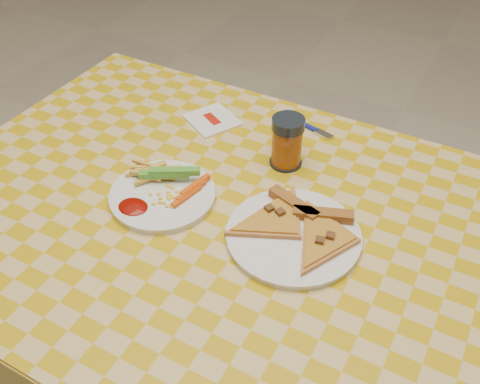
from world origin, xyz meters
name	(u,v)px	position (x,y,z in m)	size (l,w,h in m)	color
table	(232,243)	(0.00, 0.00, 0.68)	(1.28, 0.88, 0.76)	white
plate_left	(163,196)	(-0.15, -0.02, 0.76)	(0.21, 0.21, 0.01)	white
plate_right	(293,236)	(0.13, 0.00, 0.76)	(0.25, 0.25, 0.01)	white
fries_veggies	(163,184)	(-0.16, 0.00, 0.78)	(0.19, 0.17, 0.04)	gold
pizza_slices	(299,226)	(0.13, 0.02, 0.78)	(0.30, 0.26, 0.02)	#C57A3C
drink_glass	(287,142)	(0.02, 0.21, 0.81)	(0.07, 0.07, 0.12)	black
napkin	(212,120)	(-0.21, 0.27, 0.76)	(0.15, 0.15, 0.01)	white
fork	(308,127)	(0.01, 0.36, 0.76)	(0.14, 0.05, 0.01)	navy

